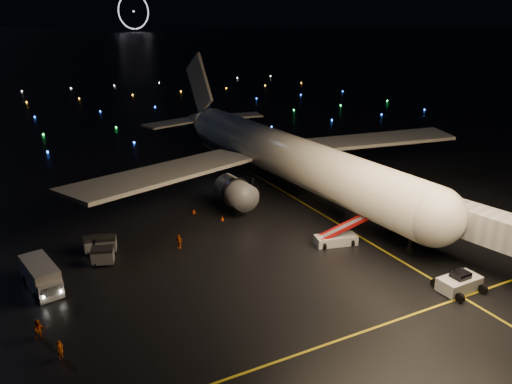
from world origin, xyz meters
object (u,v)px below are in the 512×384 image
crew_a (60,350)px  baggage_cart_2 (103,256)px  baggage_cart_1 (106,244)px  baggage_cart_0 (94,245)px  crew_b (39,330)px  pushback_tug (459,281)px  airliner (273,127)px  crew_c (179,241)px  service_truck (41,275)px  belt_loader (336,231)px

crew_a → baggage_cart_2: 15.21m
baggage_cart_1 → baggage_cart_0: bearing=173.9°
baggage_cart_1 → crew_a: bearing=-96.0°
crew_b → crew_a: bearing=-67.9°
pushback_tug → airliner: bearing=89.7°
crew_c → crew_a: bearing=-82.5°
crew_b → service_truck: bearing=86.3°
service_truck → crew_b: service_truck is taller
belt_loader → service_truck: 30.96m
airliner → baggage_cart_0: airliner is taller
belt_loader → baggage_cart_1: (-23.47, 10.00, -0.77)m
belt_loader → baggage_cart_2: belt_loader is taller
crew_a → crew_c: bearing=6.0°
pushback_tug → crew_c: 29.17m
crew_a → baggage_cart_1: size_ratio=0.75×
service_truck → crew_b: bearing=-107.1°
airliner → crew_b: 43.93m
baggage_cart_1 → belt_loader: bearing=-6.9°
belt_loader → crew_a: (-30.33, -6.77, -0.87)m
pushback_tug → crew_b: 37.25m
crew_c → baggage_cart_2: (-8.29, -0.00, 0.13)m
baggage_cart_0 → pushback_tug: bearing=-40.4°
crew_b → crew_c: (15.40, 10.69, -0.06)m
pushback_tug → belt_loader: size_ratio=0.59×
pushback_tug → crew_a: bearing=167.5°
crew_a → crew_c: (14.23, 14.00, 0.01)m
crew_a → baggage_cart_2: baggage_cart_2 is taller
crew_b → airliner: bearing=38.0°
crew_a → baggage_cart_1: (6.86, 16.77, 0.10)m
crew_c → pushback_tug: bearing=7.5°
crew_a → baggage_cart_2: (5.94, 14.00, 0.14)m
pushback_tug → baggage_cart_2: pushback_tug is taller
service_truck → crew_a: (0.23, -11.79, -0.55)m
airliner → crew_a: bearing=-143.9°
crew_b → crew_c: bearing=37.4°
baggage_cart_2 → pushback_tug: bearing=-18.3°
belt_loader → crew_c: belt_loader is taller
baggage_cart_0 → baggage_cart_2: 3.31m
pushback_tug → baggage_cart_2: (-28.76, 20.78, -0.04)m
crew_a → baggage_cart_1: baggage_cart_1 is taller
pushback_tug → belt_loader: bearing=106.5°
service_truck → airliner: bearing=14.9°
baggage_cart_0 → crew_c: bearing=-21.6°
pushback_tug → baggage_cart_0: pushback_tug is taller
crew_a → baggage_cart_0: bearing=33.5°
airliner → crew_c: (-19.83, -14.27, -8.17)m
baggage_cart_0 → baggage_cart_2: size_ratio=0.96×
crew_a → crew_c: 19.96m
airliner → baggage_cart_0: bearing=-162.5°
crew_c → baggage_cart_2: 8.29m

